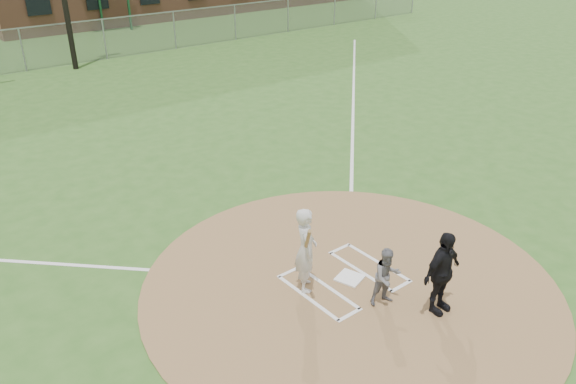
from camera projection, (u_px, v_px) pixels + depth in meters
ground at (349, 283)px, 11.42m from camera, size 140.00×140.00×0.00m
dirt_circle at (349, 283)px, 11.42m from camera, size 8.40×8.40×0.02m
home_plate at (350, 278)px, 11.52m from camera, size 0.62×0.62×0.03m
foul_line_first at (353, 99)px, 22.75m from camera, size 17.04×17.04×0.01m
catcher at (387, 277)px, 10.56m from camera, size 0.68×0.60×1.19m
umpire at (442, 273)px, 10.25m from camera, size 0.99×0.44×1.68m
batters_boxes at (344, 279)px, 11.52m from camera, size 2.08×1.88×0.01m
batter_at_plate at (306, 249)px, 10.87m from camera, size 0.85×1.05×1.78m
outfield_fence at (23, 50)px, 26.35m from camera, size 56.08×0.08×2.03m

